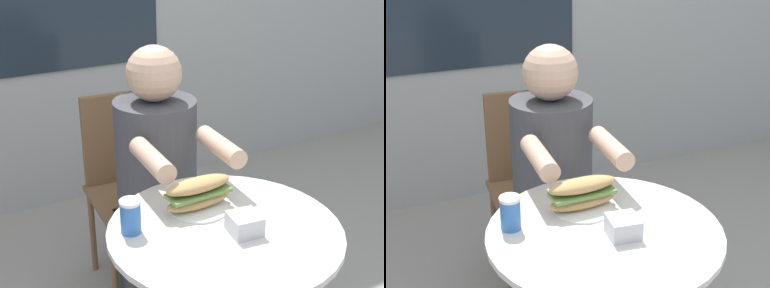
% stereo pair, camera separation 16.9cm
% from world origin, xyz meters
% --- Properties ---
extents(cafe_table, '(0.71, 0.71, 0.72)m').
position_xyz_m(cafe_table, '(0.00, 0.00, 0.52)').
color(cafe_table, beige).
rests_on(cafe_table, ground_plane).
extents(diner_chair, '(0.41, 0.41, 0.87)m').
position_xyz_m(diner_chair, '(0.06, 0.88, 0.52)').
color(diner_chair, brown).
rests_on(diner_chair, ground_plane).
extents(seated_diner, '(0.35, 0.58, 1.16)m').
position_xyz_m(seated_diner, '(0.05, 0.53, 0.51)').
color(seated_diner, '#424247').
rests_on(seated_diner, ground_plane).
extents(sandwich_on_plate, '(0.23, 0.19, 0.11)m').
position_xyz_m(sandwich_on_plate, '(-0.01, 0.13, 0.77)').
color(sandwich_on_plate, white).
rests_on(sandwich_on_plate, cafe_table).
extents(drink_cup, '(0.06, 0.06, 0.11)m').
position_xyz_m(drink_cup, '(-0.26, 0.12, 0.77)').
color(drink_cup, '#336BB7').
rests_on(drink_cup, cafe_table).
extents(napkin_box, '(0.10, 0.10, 0.06)m').
position_xyz_m(napkin_box, '(0.03, -0.05, 0.75)').
color(napkin_box, silver).
rests_on(napkin_box, cafe_table).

